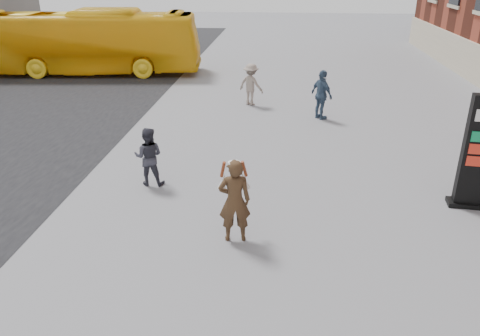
# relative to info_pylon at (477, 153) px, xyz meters

# --- Properties ---
(ground) EXTENTS (100.00, 100.00, 0.00)m
(ground) POSITION_rel_info_pylon_xyz_m (-4.72, -2.26, -1.36)
(ground) COLOR #9E9EA3
(info_pylon) EXTENTS (0.91, 0.52, 2.72)m
(info_pylon) POSITION_rel_info_pylon_xyz_m (0.00, 0.00, 0.00)
(info_pylon) COLOR black
(info_pylon) RESTS_ON ground
(woman) EXTENTS (0.76, 0.71, 1.81)m
(woman) POSITION_rel_info_pylon_xyz_m (-5.38, -1.99, -0.43)
(woman) COLOR #3A2819
(woman) RESTS_ON ground
(bus) EXTENTS (11.82, 3.84, 3.23)m
(bus) POSITION_rel_info_pylon_xyz_m (-14.66, 13.42, 0.26)
(bus) COLOR yellow
(bus) RESTS_ON road
(pedestrian_a) EXTENTS (0.78, 0.62, 1.55)m
(pedestrian_a) POSITION_rel_info_pylon_xyz_m (-7.86, 0.48, -0.58)
(pedestrian_a) COLOR #33333E
(pedestrian_a) RESTS_ON ground
(pedestrian_b) EXTENTS (1.25, 1.06, 1.67)m
(pedestrian_b) POSITION_rel_info_pylon_xyz_m (-5.77, 8.27, -0.52)
(pedestrian_b) COLOR gray
(pedestrian_b) RESTS_ON ground
(pedestrian_c) EXTENTS (0.98, 1.12, 1.82)m
(pedestrian_c) POSITION_rel_info_pylon_xyz_m (-3.05, 6.59, -0.45)
(pedestrian_c) COLOR #3C526D
(pedestrian_c) RESTS_ON ground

